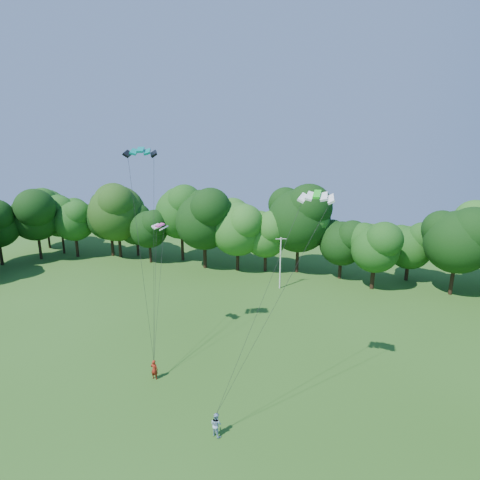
% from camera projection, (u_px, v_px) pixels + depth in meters
% --- Properties ---
extents(ground, '(160.00, 160.00, 0.00)m').
position_uv_depth(ground, '(169.00, 456.00, 23.30)').
color(ground, '#295517').
rests_on(ground, ground).
extents(utility_pole, '(1.35, 0.59, 7.09)m').
position_uv_depth(utility_pole, '(280.00, 262.00, 49.96)').
color(utility_pole, silver).
rests_on(utility_pole, ground).
extents(kite_flyer_left, '(0.64, 0.44, 1.71)m').
position_uv_depth(kite_flyer_left, '(154.00, 369.00, 30.87)').
color(kite_flyer_left, maroon).
rests_on(kite_flyer_left, ground).
extents(kite_flyer_right, '(1.00, 0.90, 1.68)m').
position_uv_depth(kite_flyer_right, '(216.00, 424.00, 24.82)').
color(kite_flyer_right, '#96B6D0').
rests_on(kite_flyer_right, ground).
extents(kite_teal, '(2.89, 2.17, 0.49)m').
position_uv_depth(kite_teal, '(140.00, 150.00, 30.68)').
color(kite_teal, '#04887F').
rests_on(kite_teal, ground).
extents(kite_green, '(2.35, 1.06, 0.51)m').
position_uv_depth(kite_green, '(317.00, 194.00, 24.95)').
color(kite_green, '#20D923').
rests_on(kite_green, ground).
extents(kite_pink, '(1.76, 1.30, 0.28)m').
position_uv_depth(kite_pink, '(160.00, 225.00, 34.06)').
color(kite_pink, '#CC388F').
rests_on(kite_pink, ground).
extents(tree_back_west, '(10.40, 10.40, 15.13)m').
position_uv_depth(tree_back_west, '(116.00, 203.00, 62.85)').
color(tree_back_west, black).
rests_on(tree_back_west, ground).
extents(tree_back_center, '(10.30, 10.30, 14.98)m').
position_uv_depth(tree_back_center, '(299.00, 212.00, 55.04)').
color(tree_back_center, black).
rests_on(tree_back_center, ground).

